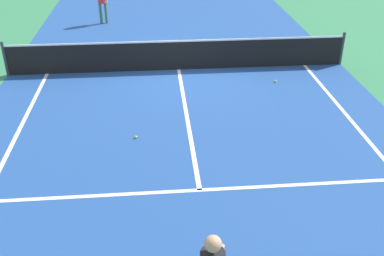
% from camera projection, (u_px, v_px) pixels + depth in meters
% --- Properties ---
extents(ground_plane, '(60.00, 60.00, 0.00)m').
position_uv_depth(ground_plane, '(179.00, 69.00, 14.47)').
color(ground_plane, '#337F51').
extents(court_surface_inbounds, '(10.62, 24.40, 0.00)m').
position_uv_depth(court_surface_inbounds, '(179.00, 69.00, 14.47)').
color(court_surface_inbounds, '#234C93').
rests_on(court_surface_inbounds, ground_plane).
extents(line_service_near, '(8.22, 0.10, 0.01)m').
position_uv_depth(line_service_near, '(200.00, 190.00, 8.89)').
color(line_service_near, white).
rests_on(line_service_near, ground_plane).
extents(line_center_service, '(0.10, 6.40, 0.01)m').
position_uv_depth(line_center_service, '(187.00, 115.00, 11.68)').
color(line_center_service, white).
rests_on(line_center_service, ground_plane).
extents(net, '(10.66, 0.09, 1.07)m').
position_uv_depth(net, '(178.00, 55.00, 14.23)').
color(net, '#33383D').
rests_on(net, ground_plane).
extents(tennis_ball_mid_court, '(0.07, 0.07, 0.07)m').
position_uv_depth(tennis_ball_mid_court, '(136.00, 137.00, 10.65)').
color(tennis_ball_mid_court, '#CCE033').
rests_on(tennis_ball_mid_court, ground_plane).
extents(tennis_ball_near_net, '(0.07, 0.07, 0.07)m').
position_uv_depth(tennis_ball_near_net, '(276.00, 81.00, 13.56)').
color(tennis_ball_near_net, '#CCE033').
rests_on(tennis_ball_near_net, ground_plane).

